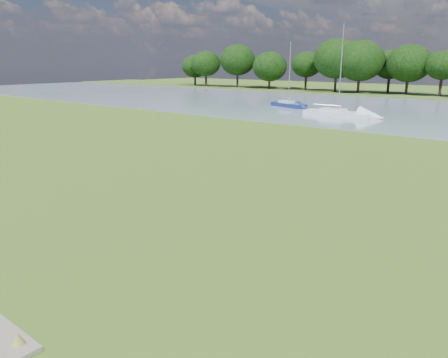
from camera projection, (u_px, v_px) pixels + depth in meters
The scene contains 4 objects.
ground at pixel (271, 200), 20.29m from camera, with size 220.00×220.00×0.00m, color #556326.
tree_line at pixel (423, 62), 77.37m from camera, with size 116.44×8.28×10.02m.
sailboat_3 at pixel (288, 103), 60.89m from camera, with size 6.05×3.34×8.70m.
sailboat_4 at pixel (337, 112), 51.00m from camera, with size 8.06×2.30×10.31m.
Camera 1 is at (10.56, -16.33, 6.24)m, focal length 35.00 mm.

